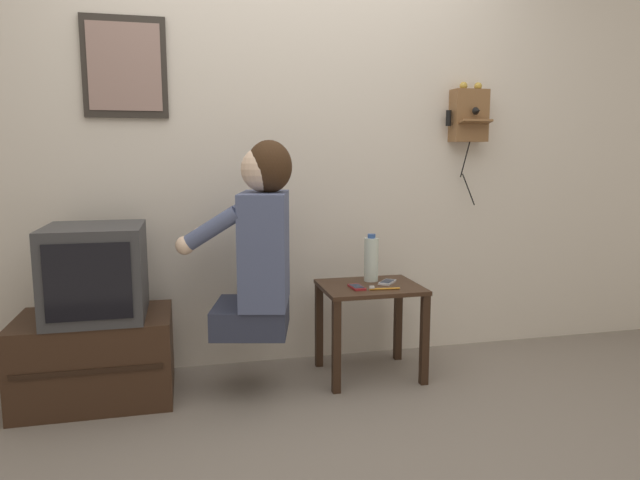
{
  "coord_description": "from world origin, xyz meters",
  "views": [
    {
      "loc": [
        -0.57,
        -2.08,
        1.19
      ],
      "look_at": [
        0.09,
        0.7,
        0.76
      ],
      "focal_mm": 32.0,
      "sensor_mm": 36.0,
      "label": 1
    }
  ],
  "objects_px": {
    "wall_phone_antique": "(469,115)",
    "cell_phone_spare": "(387,282)",
    "framed_picture": "(125,67)",
    "person": "(260,242)",
    "television": "(96,272)",
    "cell_phone_held": "(357,287)",
    "water_bottle": "(371,259)",
    "toothbrush": "(382,288)"
  },
  "relations": [
    {
      "from": "person",
      "to": "television",
      "type": "xyz_separation_m",
      "value": [
        -0.77,
        0.08,
        -0.12
      ]
    },
    {
      "from": "framed_picture",
      "to": "toothbrush",
      "type": "xyz_separation_m",
      "value": [
        1.25,
        -0.45,
        -1.13
      ]
    },
    {
      "from": "wall_phone_antique",
      "to": "framed_picture",
      "type": "height_order",
      "value": "framed_picture"
    },
    {
      "from": "wall_phone_antique",
      "to": "framed_picture",
      "type": "xyz_separation_m",
      "value": [
        -1.92,
        0.04,
        0.22
      ]
    },
    {
      "from": "person",
      "to": "framed_picture",
      "type": "distance_m",
      "value": 1.15
    },
    {
      "from": "person",
      "to": "framed_picture",
      "type": "relative_size",
      "value": 1.86
    },
    {
      "from": "cell_phone_held",
      "to": "television",
      "type": "bearing_deg",
      "value": 173.84
    },
    {
      "from": "water_bottle",
      "to": "television",
      "type": "bearing_deg",
      "value": -175.88
    },
    {
      "from": "television",
      "to": "toothbrush",
      "type": "bearing_deg",
      "value": -4.58
    },
    {
      "from": "wall_phone_antique",
      "to": "water_bottle",
      "type": "xyz_separation_m",
      "value": [
        -0.65,
        -0.19,
        -0.79
      ]
    },
    {
      "from": "wall_phone_antique",
      "to": "toothbrush",
      "type": "distance_m",
      "value": 1.2
    },
    {
      "from": "person",
      "to": "toothbrush",
      "type": "relative_size",
      "value": 5.87
    },
    {
      "from": "framed_picture",
      "to": "water_bottle",
      "type": "bearing_deg",
      "value": -10.47
    },
    {
      "from": "person",
      "to": "cell_phone_spare",
      "type": "xyz_separation_m",
      "value": [
        0.7,
        0.1,
        -0.26
      ]
    },
    {
      "from": "toothbrush",
      "to": "cell_phone_held",
      "type": "bearing_deg",
      "value": 67.32
    },
    {
      "from": "television",
      "to": "cell_phone_spare",
      "type": "xyz_separation_m",
      "value": [
        1.48,
        0.03,
        -0.13
      ]
    },
    {
      "from": "person",
      "to": "cell_phone_held",
      "type": "height_order",
      "value": "person"
    },
    {
      "from": "television",
      "to": "framed_picture",
      "type": "xyz_separation_m",
      "value": [
        0.15,
        0.33,
        0.99
      ]
    },
    {
      "from": "person",
      "to": "cell_phone_spare",
      "type": "relative_size",
      "value": 7.08
    },
    {
      "from": "framed_picture",
      "to": "television",
      "type": "bearing_deg",
      "value": -113.73
    },
    {
      "from": "framed_picture",
      "to": "wall_phone_antique",
      "type": "bearing_deg",
      "value": -1.32
    },
    {
      "from": "toothbrush",
      "to": "cell_phone_spare",
      "type": "bearing_deg",
      "value": -24.01
    },
    {
      "from": "framed_picture",
      "to": "person",
      "type": "bearing_deg",
      "value": -33.3
    },
    {
      "from": "person",
      "to": "cell_phone_spare",
      "type": "bearing_deg",
      "value": -68.24
    },
    {
      "from": "cell_phone_spare",
      "to": "water_bottle",
      "type": "relative_size",
      "value": 0.51
    },
    {
      "from": "person",
      "to": "water_bottle",
      "type": "height_order",
      "value": "person"
    },
    {
      "from": "cell_phone_held",
      "to": "water_bottle",
      "type": "xyz_separation_m",
      "value": [
        0.13,
        0.15,
        0.12
      ]
    },
    {
      "from": "wall_phone_antique",
      "to": "cell_phone_spare",
      "type": "xyz_separation_m",
      "value": [
        -0.59,
        -0.26,
        -0.91
      ]
    },
    {
      "from": "television",
      "to": "cell_phone_held",
      "type": "distance_m",
      "value": 1.29
    },
    {
      "from": "television",
      "to": "cell_phone_held",
      "type": "height_order",
      "value": "television"
    },
    {
      "from": "cell_phone_spare",
      "to": "water_bottle",
      "type": "distance_m",
      "value": 0.16
    },
    {
      "from": "wall_phone_antique",
      "to": "cell_phone_spare",
      "type": "distance_m",
      "value": 1.12
    },
    {
      "from": "cell_phone_spare",
      "to": "water_bottle",
      "type": "height_order",
      "value": "water_bottle"
    },
    {
      "from": "toothbrush",
      "to": "person",
      "type": "bearing_deg",
      "value": 92.26
    },
    {
      "from": "water_bottle",
      "to": "toothbrush",
      "type": "distance_m",
      "value": 0.24
    },
    {
      "from": "television",
      "to": "framed_picture",
      "type": "bearing_deg",
      "value": 66.27
    },
    {
      "from": "framed_picture",
      "to": "toothbrush",
      "type": "height_order",
      "value": "framed_picture"
    },
    {
      "from": "person",
      "to": "framed_picture",
      "type": "xyz_separation_m",
      "value": [
        -0.63,
        0.41,
        0.87
      ]
    },
    {
      "from": "wall_phone_antique",
      "to": "cell_phone_held",
      "type": "relative_size",
      "value": 5.61
    },
    {
      "from": "wall_phone_antique",
      "to": "cell_phone_held",
      "type": "xyz_separation_m",
      "value": [
        -0.78,
        -0.34,
        -0.91
      ]
    },
    {
      "from": "wall_phone_antique",
      "to": "cell_phone_held",
      "type": "height_order",
      "value": "wall_phone_antique"
    },
    {
      "from": "cell_phone_spare",
      "to": "framed_picture",
      "type": "bearing_deg",
      "value": -152.74
    }
  ]
}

